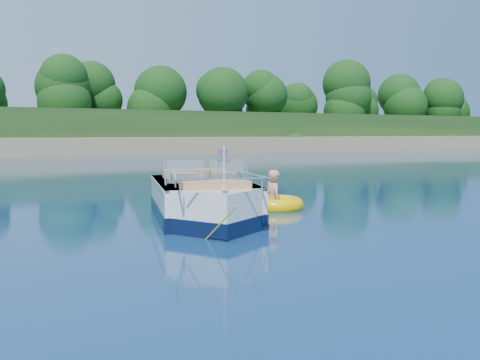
{
  "coord_description": "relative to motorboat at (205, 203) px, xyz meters",
  "views": [
    {
      "loc": [
        -7.59,
        -9.8,
        1.93
      ],
      "look_at": [
        -1.91,
        0.94,
        0.85
      ],
      "focal_mm": 40.0,
      "sensor_mm": 36.0,
      "label": 1
    }
  ],
  "objects": [
    {
      "name": "motorboat",
      "position": [
        0.0,
        0.0,
        0.0
      ],
      "size": [
        2.97,
        5.66,
        1.92
      ],
      "rotation": [
        0.0,
        0.0,
        -0.26
      ],
      "color": "white",
      "rests_on": "ground"
    },
    {
      "name": "boy",
      "position": [
        2.26,
        0.85,
        -0.37
      ],
      "size": [
        0.43,
        0.88,
        1.7
      ],
      "primitive_type": "imported",
      "rotation": [
        0.0,
        -0.17,
        1.53
      ],
      "color": "tan",
      "rests_on": "ground"
    },
    {
      "name": "shoreline",
      "position": [
        2.82,
        62.87,
        0.6
      ],
      "size": [
        170.0,
        59.0,
        6.0
      ],
      "color": "#8E7B52",
      "rests_on": "ground"
    },
    {
      "name": "treeline",
      "position": [
        2.86,
        40.11,
        5.17
      ],
      "size": [
        150.0,
        7.12,
        8.19
      ],
      "color": "black",
      "rests_on": "ground"
    },
    {
      "name": "tow_tube",
      "position": [
        2.32,
        0.83,
        -0.27
      ],
      "size": [
        1.62,
        1.62,
        0.39
      ],
      "rotation": [
        0.0,
        0.0,
        0.09
      ],
      "color": "#FEC100",
      "rests_on": "ground"
    },
    {
      "name": "ground",
      "position": [
        2.82,
        -0.9,
        -0.37
      ],
      "size": [
        160.0,
        160.0,
        0.0
      ],
      "primitive_type": "plane",
      "color": "#092042",
      "rests_on": "ground"
    }
  ]
}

